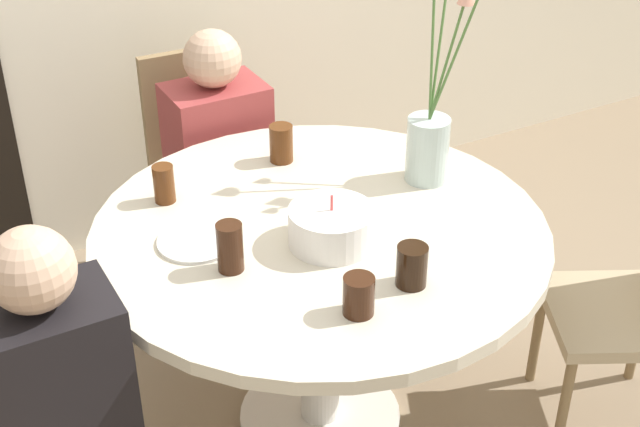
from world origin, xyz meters
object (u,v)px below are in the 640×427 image
(chair_near_front, at_px, (205,157))
(drink_glass_1, at_px, (359,296))
(side_plate, at_px, (197,241))
(person_boy, at_px, (62,422))
(drink_glass_3, at_px, (164,184))
(drink_glass_4, at_px, (230,247))
(drink_glass_0, at_px, (412,266))
(flower_vase, at_px, (431,126))
(person_guest, at_px, (220,177))
(birthday_cake, at_px, (332,227))
(drink_glass_2, at_px, (281,143))

(chair_near_front, relative_size, drink_glass_1, 8.67)
(drink_glass_1, bearing_deg, side_plate, 115.22)
(person_boy, bearing_deg, drink_glass_3, 45.17)
(chair_near_front, height_order, drink_glass_4, chair_near_front)
(drink_glass_0, distance_m, drink_glass_4, 0.47)
(chair_near_front, bearing_deg, side_plate, -110.56)
(flower_vase, xyz_separation_m, side_plate, (-0.75, 0.01, -0.17))
(flower_vase, xyz_separation_m, person_guest, (-0.38, 0.73, -0.42))
(birthday_cake, bearing_deg, drink_glass_3, 126.11)
(chair_near_front, distance_m, birthday_cake, 1.11)
(drink_glass_3, height_order, person_guest, person_guest)
(birthday_cake, distance_m, person_boy, 0.84)
(drink_glass_1, height_order, person_guest, person_guest)
(drink_glass_0, height_order, drink_glass_2, drink_glass_2)
(birthday_cake, distance_m, flower_vase, 0.48)
(flower_vase, xyz_separation_m, drink_glass_4, (-0.72, -0.15, -0.11))
(side_plate, relative_size, person_boy, 0.21)
(birthday_cake, height_order, drink_glass_3, birthday_cake)
(side_plate, xyz_separation_m, drink_glass_1, (0.22, -0.48, 0.05))
(side_plate, bearing_deg, drink_glass_2, 36.70)
(birthday_cake, bearing_deg, drink_glass_0, -72.58)
(drink_glass_2, height_order, drink_glass_3, drink_glass_2)
(drink_glass_0, bearing_deg, birthday_cake, 107.42)
(drink_glass_0, bearing_deg, chair_near_front, 91.07)
(birthday_cake, bearing_deg, person_guest, 86.81)
(birthday_cake, xyz_separation_m, drink_glass_2, (0.10, 0.49, 0.01))
(chair_near_front, bearing_deg, person_guest, -90.00)
(flower_vase, height_order, drink_glass_0, flower_vase)
(drink_glass_3, bearing_deg, side_plate, -91.18)
(flower_vase, bearing_deg, drink_glass_0, -129.24)
(flower_vase, relative_size, drink_glass_2, 5.75)
(person_guest, bearing_deg, side_plate, -117.01)
(birthday_cake, xyz_separation_m, drink_glass_0, (0.08, -0.26, 0.00))
(person_boy, bearing_deg, drink_glass_1, -20.10)
(drink_glass_4, bearing_deg, person_guest, 69.01)
(flower_vase, bearing_deg, drink_glass_4, -168.21)
(chair_near_front, distance_m, person_guest, 0.16)
(birthday_cake, height_order, person_guest, person_guest)
(side_plate, bearing_deg, drink_glass_3, 88.82)
(drink_glass_0, distance_m, person_boy, 0.95)
(chair_near_front, bearing_deg, flower_vase, -64.58)
(birthday_cake, height_order, drink_glass_0, birthday_cake)
(drink_glass_0, xyz_separation_m, person_guest, (-0.03, 1.16, -0.30))
(drink_glass_2, bearing_deg, drink_glass_4, -129.44)
(chair_near_front, distance_m, drink_glass_4, 1.14)
(side_plate, xyz_separation_m, person_guest, (0.37, 0.72, -0.25))
(chair_near_front, bearing_deg, drink_glass_2, -83.58)
(drink_glass_2, distance_m, drink_glass_3, 0.41)
(side_plate, bearing_deg, flower_vase, -0.57)
(birthday_cake, height_order, drink_glass_2, birthday_cake)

